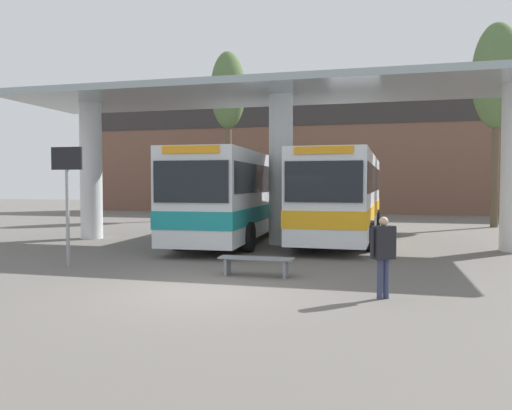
{
  "coord_description": "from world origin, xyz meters",
  "views": [
    {
      "loc": [
        3.6,
        -9.73,
        2.24
      ],
      "look_at": [
        0.0,
        4.52,
        1.6
      ],
      "focal_mm": 35.0,
      "sensor_mm": 36.0,
      "label": 1
    }
  ],
  "objects_px": {
    "pedestrian_waiting": "(383,249)",
    "transit_bus_left_bay": "(238,193)",
    "info_sign_platform": "(67,182)",
    "poplar_tree_behind_left": "(228,94)",
    "waiting_bench_near_pillar": "(256,262)",
    "parked_car_street": "(278,202)",
    "transit_bus_center_bay": "(344,193)",
    "poplar_tree_behind_right": "(497,78)"
  },
  "relations": [
    {
      "from": "pedestrian_waiting",
      "to": "poplar_tree_behind_right",
      "type": "bearing_deg",
      "value": 37.53
    },
    {
      "from": "info_sign_platform",
      "to": "pedestrian_waiting",
      "type": "bearing_deg",
      "value": -11.6
    },
    {
      "from": "waiting_bench_near_pillar",
      "to": "poplar_tree_behind_left",
      "type": "distance_m",
      "value": 21.06
    },
    {
      "from": "info_sign_platform",
      "to": "poplar_tree_behind_right",
      "type": "relative_size",
      "value": 0.31
    },
    {
      "from": "poplar_tree_behind_right",
      "to": "transit_bus_left_bay",
      "type": "bearing_deg",
      "value": -142.55
    },
    {
      "from": "transit_bus_left_bay",
      "to": "pedestrian_waiting",
      "type": "relative_size",
      "value": 7.18
    },
    {
      "from": "transit_bus_center_bay",
      "to": "poplar_tree_behind_left",
      "type": "height_order",
      "value": "poplar_tree_behind_left"
    },
    {
      "from": "waiting_bench_near_pillar",
      "to": "parked_car_street",
      "type": "relative_size",
      "value": 0.42
    },
    {
      "from": "transit_bus_center_bay",
      "to": "info_sign_platform",
      "type": "bearing_deg",
      "value": 55.37
    },
    {
      "from": "transit_bus_center_bay",
      "to": "poplar_tree_behind_right",
      "type": "distance_m",
      "value": 11.43
    },
    {
      "from": "parked_car_street",
      "to": "poplar_tree_behind_right",
      "type": "bearing_deg",
      "value": -32.74
    },
    {
      "from": "poplar_tree_behind_left",
      "to": "poplar_tree_behind_right",
      "type": "xyz_separation_m",
      "value": [
        15.0,
        -2.54,
        -0.29
      ]
    },
    {
      "from": "poplar_tree_behind_left",
      "to": "parked_car_street",
      "type": "bearing_deg",
      "value": 63.83
    },
    {
      "from": "transit_bus_left_bay",
      "to": "parked_car_street",
      "type": "xyz_separation_m",
      "value": [
        -1.61,
        15.64,
        -0.92
      ]
    },
    {
      "from": "transit_bus_center_bay",
      "to": "waiting_bench_near_pillar",
      "type": "relative_size",
      "value": 6.85
    },
    {
      "from": "pedestrian_waiting",
      "to": "poplar_tree_behind_left",
      "type": "relative_size",
      "value": 0.15
    },
    {
      "from": "pedestrian_waiting",
      "to": "parked_car_street",
      "type": "xyz_separation_m",
      "value": [
        -7.22,
        24.8,
        -0.04
      ]
    },
    {
      "from": "poplar_tree_behind_right",
      "to": "transit_bus_center_bay",
      "type": "bearing_deg",
      "value": -135.61
    },
    {
      "from": "poplar_tree_behind_left",
      "to": "transit_bus_center_bay",
      "type": "bearing_deg",
      "value": -50.15
    },
    {
      "from": "poplar_tree_behind_right",
      "to": "parked_car_street",
      "type": "bearing_deg",
      "value": 150.84
    },
    {
      "from": "poplar_tree_behind_left",
      "to": "pedestrian_waiting",
      "type": "bearing_deg",
      "value": -64.91
    },
    {
      "from": "transit_bus_left_bay",
      "to": "waiting_bench_near_pillar",
      "type": "distance_m",
      "value": 8.11
    },
    {
      "from": "transit_bus_left_bay",
      "to": "transit_bus_center_bay",
      "type": "distance_m",
      "value": 4.35
    },
    {
      "from": "transit_bus_center_bay",
      "to": "poplar_tree_behind_right",
      "type": "height_order",
      "value": "poplar_tree_behind_right"
    },
    {
      "from": "waiting_bench_near_pillar",
      "to": "pedestrian_waiting",
      "type": "relative_size",
      "value": 1.13
    },
    {
      "from": "info_sign_platform",
      "to": "poplar_tree_behind_left",
      "type": "distance_m",
      "value": 19.42
    },
    {
      "from": "poplar_tree_behind_right",
      "to": "parked_car_street",
      "type": "xyz_separation_m",
      "value": [
        -12.75,
        7.11,
        -6.62
      ]
    },
    {
      "from": "transit_bus_left_bay",
      "to": "transit_bus_center_bay",
      "type": "height_order",
      "value": "transit_bus_left_bay"
    },
    {
      "from": "waiting_bench_near_pillar",
      "to": "transit_bus_center_bay",
      "type": "bearing_deg",
      "value": 81.27
    },
    {
      "from": "pedestrian_waiting",
      "to": "parked_car_street",
      "type": "height_order",
      "value": "parked_car_street"
    },
    {
      "from": "transit_bus_left_bay",
      "to": "parked_car_street",
      "type": "distance_m",
      "value": 15.75
    },
    {
      "from": "poplar_tree_behind_left",
      "to": "info_sign_platform",
      "type": "bearing_deg",
      "value": -85.89
    },
    {
      "from": "poplar_tree_behind_left",
      "to": "waiting_bench_near_pillar",
      "type": "bearing_deg",
      "value": -70.69
    },
    {
      "from": "transit_bus_left_bay",
      "to": "poplar_tree_behind_right",
      "type": "relative_size",
      "value": 1.11
    },
    {
      "from": "waiting_bench_near_pillar",
      "to": "parked_car_street",
      "type": "xyz_separation_m",
      "value": [
        -4.26,
        23.15,
        0.59
      ]
    },
    {
      "from": "waiting_bench_near_pillar",
      "to": "pedestrian_waiting",
      "type": "bearing_deg",
      "value": -29.11
    },
    {
      "from": "info_sign_platform",
      "to": "pedestrian_waiting",
      "type": "height_order",
      "value": "info_sign_platform"
    },
    {
      "from": "pedestrian_waiting",
      "to": "transit_bus_left_bay",
      "type": "bearing_deg",
      "value": 86.37
    },
    {
      "from": "waiting_bench_near_pillar",
      "to": "pedestrian_waiting",
      "type": "xyz_separation_m",
      "value": [
        2.96,
        -1.65,
        0.63
      ]
    },
    {
      "from": "transit_bus_left_bay",
      "to": "poplar_tree_behind_left",
      "type": "bearing_deg",
      "value": -73.18
    },
    {
      "from": "poplar_tree_behind_left",
      "to": "poplar_tree_behind_right",
      "type": "bearing_deg",
      "value": -9.6
    },
    {
      "from": "transit_bus_left_bay",
      "to": "waiting_bench_near_pillar",
      "type": "bearing_deg",
      "value": 107.01
    }
  ]
}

